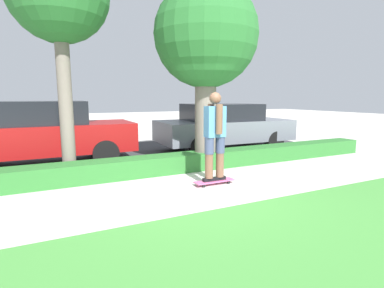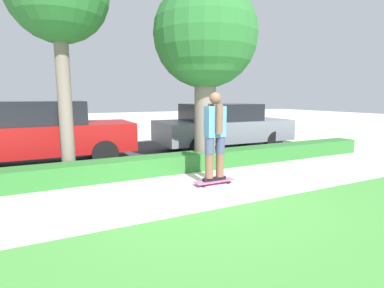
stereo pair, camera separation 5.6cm
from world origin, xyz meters
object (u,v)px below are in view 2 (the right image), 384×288
object	(u,v)px
tree_mid	(205,39)
skater_person	(215,134)
skateboard	(214,181)
parked_car_middle	(223,126)
parked_car_front	(41,133)

from	to	relation	value
tree_mid	skater_person	bearing A→B (deg)	-111.16
skateboard	parked_car_middle	size ratio (longest dim) A/B	0.19
skater_person	parked_car_front	distance (m)	4.73
skateboard	tree_mid	size ratio (longest dim) A/B	0.19
skateboard	parked_car_front	distance (m)	4.80
parked_car_middle	skateboard	bearing A→B (deg)	-122.77
tree_mid	parked_car_front	world-z (taller)	tree_mid
skateboard	skater_person	distance (m)	0.98
parked_car_front	parked_car_middle	world-z (taller)	parked_car_front
tree_mid	parked_car_middle	distance (m)	3.63
skater_person	parked_car_front	world-z (taller)	skater_person
skater_person	tree_mid	size ratio (longest dim) A/B	0.40
parked_car_front	parked_car_middle	size ratio (longest dim) A/B	0.99
skateboard	tree_mid	xyz separation A→B (m)	(0.55, 1.42, 3.12)
parked_car_middle	skater_person	bearing A→B (deg)	-122.77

